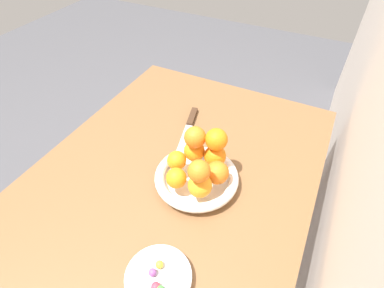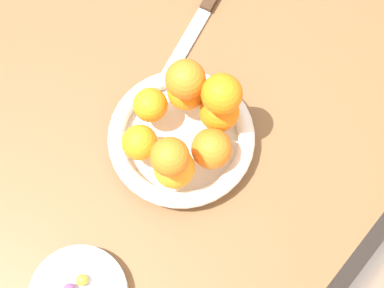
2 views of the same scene
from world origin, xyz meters
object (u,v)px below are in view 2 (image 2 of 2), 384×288
orange_1 (212,149)px  orange_7 (186,79)px  orange_4 (150,105)px  fruit_bowl (181,138)px  orange_2 (219,112)px  orange_0 (174,168)px  candy_ball_3 (82,280)px  knife (201,18)px  orange_8 (170,157)px  orange_5 (140,142)px  orange_6 (222,94)px  dining_table (133,152)px  orange_3 (186,91)px

orange_1 → orange_7: orange_7 is taller
orange_1 → orange_4: orange_1 is taller
fruit_bowl → orange_2: orange_2 is taller
orange_0 → orange_7: size_ratio=1.04×
orange_1 → candy_ball_3: (0.26, -0.02, -0.04)m
orange_0 → orange_2: bearing=-176.4°
orange_2 → knife: bearing=-132.2°
candy_ball_3 → fruit_bowl: bearing=-171.9°
orange_1 → orange_8: (0.06, -0.02, 0.06)m
fruit_bowl → orange_0: (0.05, 0.03, 0.05)m
orange_5 → orange_6: size_ratio=0.90×
dining_table → orange_3: (-0.09, 0.04, 0.16)m
orange_6 → knife: size_ratio=0.23×
orange_4 → dining_table: bearing=-23.8°
orange_6 → orange_2: bearing=5.0°
orange_0 → orange_8: 0.06m
orange_4 → knife: bearing=-161.5°
orange_8 → knife: bearing=-148.0°
orange_5 → dining_table: bearing=-106.8°
orange_0 → orange_5: orange_0 is taller
orange_2 → orange_6: bearing=-175.0°
orange_2 → orange_4: 0.10m
orange_0 → orange_1: bearing=159.2°
orange_0 → orange_8: orange_8 is taller
dining_table → candy_ball_3: (0.21, 0.11, 0.12)m
orange_0 → orange_8: size_ratio=1.11×
orange_3 → candy_ball_3: 0.31m
orange_5 → knife: orange_5 is taller
dining_table → orange_6: size_ratio=18.77×
orange_0 → orange_6: 0.13m
orange_2 → orange_7: size_ratio=1.03×
orange_4 → knife: orange_4 is taller
orange_1 → orange_8: bearing=-20.2°
orange_1 → knife: 0.27m
orange_7 → knife: 0.22m
dining_table → orange_7: size_ratio=19.01×
orange_7 → orange_2: bearing=103.8°
orange_2 → orange_5: orange_2 is taller
orange_6 → knife: 0.24m
orange_4 → orange_6: 0.12m
dining_table → orange_5: (0.01, 0.05, 0.15)m
orange_6 → orange_7: size_ratio=1.01×
orange_0 → orange_4: (-0.05, -0.09, -0.00)m
orange_0 → orange_3: bearing=-147.4°
orange_2 → orange_8: 0.13m
orange_8 → orange_3: bearing=-149.1°
orange_1 → knife: bearing=-136.4°
dining_table → orange_6: orange_6 is taller
orange_1 → knife: size_ratio=0.23×
orange_3 → orange_5: 0.11m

